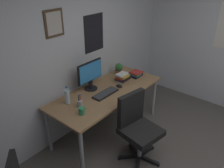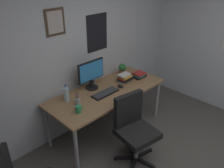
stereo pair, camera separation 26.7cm
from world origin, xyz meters
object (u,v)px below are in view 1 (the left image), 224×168
at_px(water_bottle, 67,96).
at_px(book_stack_right, 122,77).
at_px(coffee_mug_near, 82,111).
at_px(keyboard, 106,93).
at_px(monitor, 90,74).
at_px(book_stack_left, 136,74).
at_px(office_chair, 137,125).
at_px(potted_plant, 119,69).
at_px(computer_mouse, 119,86).
at_px(pen_cup, 80,103).

distance_m(water_bottle, book_stack_right, 1.01).
xyz_separation_m(water_bottle, coffee_mug_near, (-0.06, -0.33, -0.06)).
relative_size(keyboard, book_stack_right, 1.93).
height_order(monitor, book_stack_left, monitor).
relative_size(water_bottle, book_stack_left, 1.16).
relative_size(office_chair, keyboard, 2.21).
relative_size(potted_plant, book_stack_right, 0.87).
distance_m(coffee_mug_near, book_stack_right, 1.07).
height_order(coffee_mug_near, book_stack_left, coffee_mug_near).
bearing_deg(monitor, book_stack_right, -22.54).
bearing_deg(office_chair, coffee_mug_near, 133.13).
distance_m(computer_mouse, book_stack_left, 0.48).
bearing_deg(book_stack_left, water_bottle, 169.68).
xyz_separation_m(office_chair, computer_mouse, (0.39, 0.60, 0.22)).
xyz_separation_m(coffee_mug_near, pen_cup, (0.10, 0.14, 0.00)).
bearing_deg(coffee_mug_near, monitor, 34.81).
bearing_deg(book_stack_right, monitor, 157.46).
height_order(water_bottle, pen_cup, water_bottle).
bearing_deg(office_chair, book_stack_right, 49.98).
bearing_deg(monitor, computer_mouse, -43.22).
bearing_deg(office_chair, monitor, 85.73).
bearing_deg(book_stack_left, computer_mouse, -178.14).
relative_size(keyboard, potted_plant, 2.21).
relative_size(pen_cup, book_stack_left, 0.92).
bearing_deg(computer_mouse, book_stack_left, 1.86).
relative_size(book_stack_left, book_stack_right, 0.98).
distance_m(potted_plant, pen_cup, 1.15).
bearing_deg(water_bottle, computer_mouse, -17.16).
bearing_deg(pen_cup, book_stack_right, 1.78).
distance_m(computer_mouse, book_stack_right, 0.22).
relative_size(computer_mouse, book_stack_right, 0.49).
distance_m(monitor, potted_plant, 0.69).
height_order(monitor, potted_plant, monitor).
height_order(potted_plant, pen_cup, pen_cup).
distance_m(computer_mouse, pen_cup, 0.77).
bearing_deg(keyboard, water_bottle, 155.50).
xyz_separation_m(office_chair, water_bottle, (-0.42, 0.85, 0.30)).
bearing_deg(monitor, coffee_mug_near, -145.19).
xyz_separation_m(office_chair, keyboard, (0.09, 0.62, 0.21)).
bearing_deg(water_bottle, office_chair, -63.39).
bearing_deg(book_stack_left, book_stack_right, 165.81).
bearing_deg(book_stack_left, potted_plant, 112.73).
xyz_separation_m(office_chair, book_stack_left, (0.86, 0.61, 0.24)).
bearing_deg(monitor, water_bottle, -174.27).
relative_size(water_bottle, book_stack_right, 1.13).
xyz_separation_m(potted_plant, book_stack_left, (0.12, -0.28, -0.06)).
height_order(water_bottle, book_stack_right, water_bottle).
relative_size(coffee_mug_near, pen_cup, 0.56).
xyz_separation_m(monitor, computer_mouse, (0.32, -0.30, -0.22)).
distance_m(computer_mouse, coffee_mug_near, 0.87).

